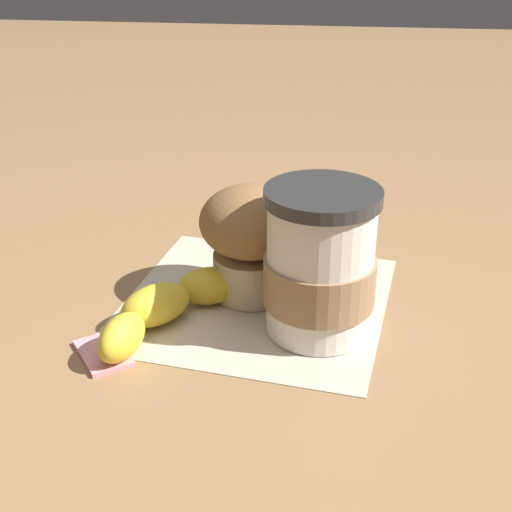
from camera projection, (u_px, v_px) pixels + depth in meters
name	position (u px, v px, depth m)	size (l,w,h in m)	color
ground_plane	(256.00, 302.00, 0.60)	(3.00, 3.00, 0.00)	#936D47
paper_napkin	(256.00, 301.00, 0.60)	(0.21, 0.21, 0.00)	beige
coffee_cup	(320.00, 266.00, 0.53)	(0.09, 0.09, 0.12)	silver
muffin	(251.00, 235.00, 0.59)	(0.08, 0.08, 0.10)	beige
banana	(163.00, 308.00, 0.55)	(0.10, 0.13, 0.03)	yellow
sugar_packet	(103.00, 351.00, 0.53)	(0.05, 0.03, 0.01)	pink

